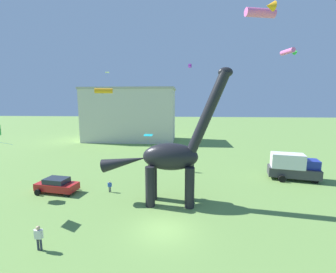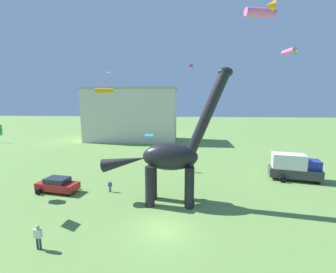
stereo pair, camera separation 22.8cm
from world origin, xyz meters
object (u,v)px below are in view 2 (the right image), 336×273
parked_box_truck (294,167)px  kite_near_low (291,51)px  dinosaur_sculpture (170,157)px  kite_high_right (149,135)px  kite_near_high (109,72)px  person_photographer (189,165)px  kite_far_right (191,66)px  kite_mid_center (1,142)px  person_far_spectator (38,235)px  kite_mid_left (262,11)px  person_near_flyer (110,185)px  kite_mid_right (104,91)px  parked_sedan_left (58,185)px

parked_box_truck → kite_near_low: (-1.24, 0.50, 13.28)m
dinosaur_sculpture → kite_high_right: dinosaur_sculpture is taller
kite_high_right → kite_near_high: bearing=140.7°
person_photographer → kite_far_right: kite_far_right is taller
kite_far_right → person_photographer: bearing=-90.8°
kite_near_low → kite_mid_center: bearing=-157.2°
person_far_spectator → kite_far_right: kite_far_right is taller
dinosaur_sculpture → kite_near_high: bearing=89.0°
parked_box_truck → person_photographer: bearing=-176.6°
kite_far_right → kite_mid_left: bearing=-76.2°
person_near_flyer → kite_near_low: bearing=94.0°
kite_high_right → kite_mid_center: (-9.11, -17.35, 1.93)m
kite_mid_right → person_photographer: bearing=38.8°
kite_mid_center → parked_sedan_left: bearing=72.0°
kite_near_high → person_photographer: bearing=-38.3°
kite_near_high → kite_near_low: kite_near_low is taller
kite_near_low → kite_high_right: kite_near_low is taller
parked_sedan_left → kite_far_right: (13.85, 16.44, 14.16)m
dinosaur_sculpture → kite_far_right: bearing=51.5°
kite_mid_center → kite_near_high: bearing=88.0°
person_far_spectator → kite_mid_left: size_ratio=0.70×
person_photographer → kite_mid_left: 19.25m
kite_mid_center → dinosaur_sculpture: bearing=13.6°
parked_sedan_left → kite_near_high: 23.66m
kite_high_right → kite_mid_left: bearing=-55.0°
parked_sedan_left → person_far_spectator: 9.86m
parked_box_truck → kite_near_low: size_ratio=2.93×
person_near_flyer → kite_mid_right: kite_mid_right is taller
dinosaur_sculpture → kite_far_right: kite_far_right is taller
parked_sedan_left → kite_mid_right: kite_mid_right is taller
kite_near_high → kite_mid_right: size_ratio=0.49×
parked_sedan_left → parked_box_truck: parked_box_truck is taller
parked_sedan_left → person_photographer: 15.85m
kite_near_high → kite_mid_center: (-0.82, -24.13, -8.25)m
parked_sedan_left → person_near_flyer: (5.42, 0.49, -0.09)m
kite_near_low → kite_mid_center: (-26.41, -11.13, -8.78)m
kite_mid_left → person_far_spectator: bearing=-158.8°
person_far_spectator → kite_near_high: kite_near_high is taller
kite_mid_right → kite_mid_left: size_ratio=0.76×
kite_near_high → kite_mid_left: (19.41, -22.65, 1.47)m
dinosaur_sculpture → kite_mid_center: 13.84m
kite_near_low → kite_mid_right: kite_near_low is taller
kite_high_right → kite_mid_left: kite_mid_left is taller
dinosaur_sculpture → kite_near_low: size_ratio=6.04×
kite_far_right → kite_mid_center: size_ratio=0.30×
parked_box_truck → dinosaur_sculpture: bearing=-139.8°
kite_mid_center → person_far_spectator: bearing=-37.4°
kite_mid_center → kite_mid_left: kite_mid_left is taller
kite_far_right → kite_high_right: (-6.28, -3.88, -10.75)m
parked_sedan_left → kite_mid_center: bearing=-99.1°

